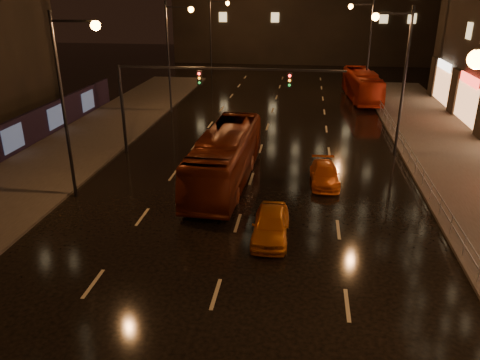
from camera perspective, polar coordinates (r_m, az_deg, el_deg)
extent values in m
plane|color=black|center=(32.84, 2.19, 2.75)|extent=(140.00, 140.00, 0.00)
cube|color=#38332D|center=(32.51, -23.20, 0.83)|extent=(7.00, 70.00, 0.15)
cylinder|color=black|center=(34.20, -14.12, 8.31)|extent=(0.22, 0.22, 6.20)
cube|color=black|center=(31.59, -1.35, 13.41)|extent=(15.20, 0.14, 0.14)
cube|color=black|center=(32.07, -4.95, 12.29)|extent=(0.32, 0.18, 0.95)
cube|color=black|center=(31.32, 6.07, 12.01)|extent=(0.32, 0.18, 0.95)
sphere|color=#FF1E19|center=(31.91, -5.02, 12.78)|extent=(0.18, 0.18, 0.18)
sphere|color=orange|center=(13.61, 26.96, 12.99)|extent=(0.50, 0.50, 0.50)
cylinder|color=#99999E|center=(56.23, 15.39, 10.90)|extent=(0.04, 0.04, 1.00)
cube|color=#99999E|center=(31.29, 20.77, 2.41)|extent=(0.05, 56.00, 0.05)
cube|color=#99999E|center=(31.41, 20.67, 1.72)|extent=(0.05, 56.00, 0.05)
imported|color=#5D1E0D|center=(28.10, -1.78, 2.83)|extent=(3.14, 11.68, 3.23)
imported|color=#A82810|center=(52.14, 14.64, 11.10)|extent=(3.39, 11.03, 3.03)
imported|color=#C36512|center=(22.07, 3.77, -5.46)|extent=(1.68, 4.14, 1.41)
imported|color=#D05A13|center=(28.65, 10.27, 0.67)|extent=(1.81, 4.11, 1.17)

